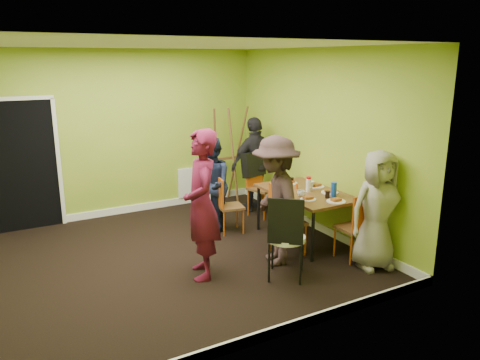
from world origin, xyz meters
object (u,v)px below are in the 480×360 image
(person_standing, at_px, (202,205))
(person_left_near, at_px, (276,201))
(dining_table, at_px, (306,195))
(chair_bentwood, at_px, (286,234))
(chair_back_end, at_px, (255,170))
(chair_front_end, at_px, (357,223))
(chair_left_near, at_px, (283,216))
(blue_bottle, at_px, (334,189))
(orange_bottle, at_px, (297,186))
(person_left_far, at_px, (211,185))
(person_front_end, at_px, (377,210))
(person_back_end, at_px, (255,164))
(thermos, at_px, (308,185))
(easel, at_px, (229,156))
(chair_left_far, at_px, (226,202))

(person_standing, distance_m, person_left_near, 1.01)
(dining_table, height_order, chair_bentwood, chair_bentwood)
(chair_back_end, height_order, chair_front_end, chair_back_end)
(chair_left_near, xyz_separation_m, blue_bottle, (0.79, -0.09, 0.29))
(orange_bottle, height_order, person_left_far, person_left_far)
(person_left_far, xyz_separation_m, person_front_end, (1.27, -2.23, 0.03))
(person_left_far, height_order, person_front_end, person_front_end)
(person_standing, bearing_deg, person_left_near, 100.30)
(dining_table, height_order, person_back_end, person_back_end)
(chair_bentwood, distance_m, blue_bottle, 1.33)
(orange_bottle, xyz_separation_m, person_back_end, (0.11, 1.39, 0.04))
(thermos, xyz_separation_m, person_front_end, (0.20, -1.18, -0.07))
(chair_front_end, bearing_deg, person_left_near, 154.27)
(chair_front_end, xyz_separation_m, blue_bottle, (0.04, 0.54, 0.33))
(person_standing, relative_size, person_front_end, 1.19)
(easel, xyz_separation_m, person_back_end, (0.19, -0.65, -0.06))
(chair_left_far, bearing_deg, blue_bottle, 52.08)
(thermos, xyz_separation_m, person_standing, (-1.85, -0.32, 0.08))
(chair_left_far, xyz_separation_m, chair_back_end, (0.87, 0.58, 0.27))
(chair_left_far, bearing_deg, dining_table, 57.71)
(thermos, relative_size, person_front_end, 0.12)
(chair_left_far, relative_size, chair_front_end, 0.94)
(person_left_far, bearing_deg, chair_left_near, 34.09)
(person_front_end, bearing_deg, easel, 107.83)
(person_left_far, bearing_deg, chair_front_end, 46.94)
(chair_bentwood, relative_size, person_standing, 0.58)
(person_standing, height_order, person_front_end, person_standing)
(chair_left_near, distance_m, chair_back_end, 1.84)
(chair_bentwood, distance_m, orange_bottle, 1.52)
(chair_left_near, xyz_separation_m, person_left_near, (-0.22, -0.15, 0.29))
(dining_table, height_order, blue_bottle, blue_bottle)
(chair_left_near, bearing_deg, chair_bentwood, -27.16)
(person_front_end, bearing_deg, dining_table, 112.88)
(dining_table, height_order, chair_left_near, chair_left_near)
(thermos, relative_size, person_left_near, 0.11)
(blue_bottle, distance_m, orange_bottle, 0.63)
(dining_table, xyz_separation_m, easel, (-0.10, 2.24, 0.19))
(dining_table, distance_m, blue_bottle, 0.46)
(easel, bearing_deg, chair_left_far, -119.31)
(dining_table, xyz_separation_m, chair_back_end, (-0.01, 1.42, 0.07))
(chair_bentwood, distance_m, easel, 3.32)
(person_back_end, bearing_deg, chair_back_end, 55.10)
(chair_bentwood, bearing_deg, easel, 113.50)
(dining_table, relative_size, orange_bottle, 19.82)
(chair_left_near, xyz_separation_m, chair_back_end, (0.60, 1.73, 0.21))
(chair_back_end, bearing_deg, chair_left_far, 16.04)
(thermos, xyz_separation_m, person_left_far, (-1.08, 1.05, -0.10))
(chair_bentwood, bearing_deg, person_left_far, 130.84)
(chair_left_far, relative_size, person_back_end, 0.53)
(person_front_end, bearing_deg, thermos, 111.93)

